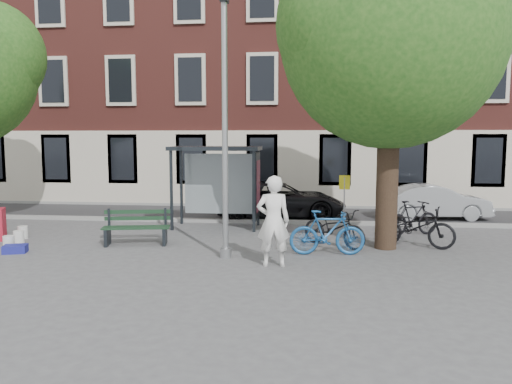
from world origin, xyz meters
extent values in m
plane|color=#4C4C4F|center=(0.00, 0.00, 0.00)|extent=(90.00, 90.00, 0.00)
cube|color=#28282B|center=(0.00, 7.00, 0.01)|extent=(40.00, 4.00, 0.01)
cube|color=gray|center=(0.00, 5.00, 0.06)|extent=(40.00, 0.25, 0.12)
cube|color=gray|center=(0.00, 9.00, 0.06)|extent=(40.00, 0.25, 0.12)
cube|color=brown|center=(0.00, 13.00, 7.00)|extent=(30.00, 8.00, 14.00)
cylinder|color=#9EA0A3|center=(0.00, 0.00, 3.00)|extent=(0.14, 0.14, 6.00)
cylinder|color=#9EA0A3|center=(0.00, 0.00, 0.12)|extent=(0.28, 0.28, 0.24)
cylinder|color=black|center=(4.00, 1.50, 1.70)|extent=(0.56, 0.56, 3.40)
sphere|color=#1F4F17|center=(4.00, 1.50, 5.40)|extent=(5.60, 5.60, 5.60)
sphere|color=#1F4F17|center=(4.90, 1.90, 5.90)|extent=(3.92, 3.92, 3.92)
sphere|color=#1F4F17|center=(3.20, 1.20, 5.70)|extent=(4.20, 4.20, 4.20)
sphere|color=#1F4F17|center=(4.20, 0.60, 6.00)|extent=(3.64, 3.64, 3.64)
cube|color=#1E2328|center=(-2.30, 3.40, 1.25)|extent=(0.08, 0.08, 2.50)
cube|color=#1E2328|center=(0.30, 3.40, 1.25)|extent=(0.08, 0.08, 2.50)
cube|color=#1E2328|center=(-2.30, 4.60, 1.25)|extent=(0.08, 0.08, 2.50)
cube|color=#1E2328|center=(0.30, 4.60, 1.25)|extent=(0.08, 0.08, 2.50)
cube|color=#1E2328|center=(-1.00, 4.00, 2.56)|extent=(2.85, 1.45, 0.12)
cube|color=#8C999E|center=(-1.00, 4.60, 1.38)|extent=(2.34, 0.04, 2.00)
cube|color=#1E2328|center=(0.30, 4.00, 1.38)|extent=(0.12, 1.14, 2.12)
cube|color=#D84C19|center=(0.37, 4.00, 1.38)|extent=(0.02, 0.90, 1.62)
imported|color=white|center=(1.20, -0.64, 1.03)|extent=(0.82, 0.60, 2.06)
cube|color=#1E2328|center=(-3.41, 1.03, 0.23)|extent=(0.19, 0.57, 0.46)
cube|color=#1E2328|center=(-1.91, 1.32, 0.23)|extent=(0.19, 0.57, 0.46)
cube|color=#17341F|center=(-2.62, 0.99, 0.48)|extent=(1.78, 0.46, 0.04)
cube|color=#17341F|center=(-2.66, 1.17, 0.48)|extent=(1.78, 0.46, 0.04)
cube|color=#17341F|center=(-2.69, 1.35, 0.48)|extent=(1.78, 0.46, 0.04)
cube|color=#17341F|center=(-2.71, 1.45, 0.68)|extent=(1.77, 0.39, 0.10)
cube|color=#17341F|center=(-2.71, 1.45, 0.87)|extent=(1.77, 0.39, 0.10)
imported|color=black|center=(4.79, 1.75, 0.55)|extent=(2.20, 1.42, 1.09)
imported|color=#1A5392|center=(2.45, 0.57, 0.56)|extent=(1.90, 0.68, 1.12)
imported|color=black|center=(2.66, 1.55, 0.51)|extent=(1.96, 1.73, 1.02)
imported|color=black|center=(5.04, 3.33, 0.53)|extent=(1.80, 1.21, 1.06)
imported|color=black|center=(0.94, 6.21, 0.65)|extent=(4.90, 2.69, 1.30)
imported|color=#9A9DA1|center=(6.44, 6.60, 0.62)|extent=(3.87, 1.66, 1.24)
cube|color=navy|center=(-5.38, -0.07, 0.10)|extent=(0.65, 0.55, 0.20)
cylinder|color=silver|center=(-5.76, 0.26, 0.18)|extent=(0.36, 0.36, 0.36)
cylinder|color=silver|center=(-5.92, 0.97, 0.18)|extent=(0.36, 0.36, 0.36)
cylinder|color=silver|center=(-6.23, 1.67, 0.18)|extent=(0.35, 0.35, 0.36)
cylinder|color=#9EA0A3|center=(3.00, 2.90, 0.88)|extent=(0.04, 0.04, 1.76)
cube|color=yellow|center=(3.00, 2.90, 1.61)|extent=(0.31, 0.05, 0.41)
camera|label=1|loc=(2.03, -11.68, 2.88)|focal=35.00mm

